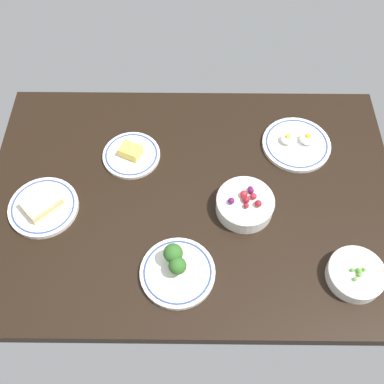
{
  "coord_description": "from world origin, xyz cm",
  "views": [
    {
      "loc": [
        0.62,
        -69.96,
        115.45
      ],
      "look_at": [
        0.0,
        0.0,
        6.0
      ],
      "focal_mm": 42.77,
      "sensor_mm": 36.0,
      "label": 1
    }
  ],
  "objects_px": {
    "plate_sandwich": "(43,206)",
    "bowl_berries": "(245,204)",
    "plate_eggs": "(297,143)",
    "plate_cheese": "(131,154)",
    "plate_broccoli": "(177,269)",
    "bowl_peas": "(356,274)"
  },
  "relations": [
    {
      "from": "plate_sandwich",
      "to": "plate_eggs",
      "type": "bearing_deg",
      "value": 17.55
    },
    {
      "from": "plate_eggs",
      "to": "bowl_berries",
      "type": "relative_size",
      "value": 1.29
    },
    {
      "from": "bowl_berries",
      "to": "bowl_peas",
      "type": "relative_size",
      "value": 1.1
    },
    {
      "from": "plate_eggs",
      "to": "plate_sandwich",
      "type": "distance_m",
      "value": 0.77
    },
    {
      "from": "plate_broccoli",
      "to": "bowl_peas",
      "type": "bearing_deg",
      "value": -1.27
    },
    {
      "from": "plate_broccoli",
      "to": "bowl_berries",
      "type": "xyz_separation_m",
      "value": [
        0.18,
        0.19,
        0.01
      ]
    },
    {
      "from": "plate_eggs",
      "to": "bowl_peas",
      "type": "height_order",
      "value": "bowl_peas"
    },
    {
      "from": "plate_eggs",
      "to": "bowl_berries",
      "type": "height_order",
      "value": "bowl_berries"
    },
    {
      "from": "plate_broccoli",
      "to": "plate_sandwich",
      "type": "bearing_deg",
      "value": 153.65
    },
    {
      "from": "bowl_berries",
      "to": "plate_cheese",
      "type": "bearing_deg",
      "value": 151.16
    },
    {
      "from": "plate_cheese",
      "to": "bowl_berries",
      "type": "xyz_separation_m",
      "value": [
        0.33,
        -0.18,
        0.02
      ]
    },
    {
      "from": "bowl_berries",
      "to": "plate_eggs",
      "type": "bearing_deg",
      "value": 52.95
    },
    {
      "from": "plate_sandwich",
      "to": "bowl_berries",
      "type": "bearing_deg",
      "value": 0.38
    },
    {
      "from": "bowl_peas",
      "to": "bowl_berries",
      "type": "bearing_deg",
      "value": 143.31
    },
    {
      "from": "plate_broccoli",
      "to": "plate_cheese",
      "type": "bearing_deg",
      "value": 111.57
    },
    {
      "from": "plate_cheese",
      "to": "plate_sandwich",
      "type": "height_order",
      "value": "plate_sandwich"
    },
    {
      "from": "plate_cheese",
      "to": "bowl_peas",
      "type": "relative_size",
      "value": 1.18
    },
    {
      "from": "plate_eggs",
      "to": "plate_broccoli",
      "type": "distance_m",
      "value": 0.55
    },
    {
      "from": "plate_cheese",
      "to": "bowl_peas",
      "type": "height_order",
      "value": "bowl_peas"
    },
    {
      "from": "plate_sandwich",
      "to": "bowl_berries",
      "type": "xyz_separation_m",
      "value": [
        0.57,
        0.0,
        0.01
      ]
    },
    {
      "from": "plate_cheese",
      "to": "plate_broccoli",
      "type": "relative_size",
      "value": 0.89
    },
    {
      "from": "plate_sandwich",
      "to": "bowl_peas",
      "type": "height_order",
      "value": "bowl_peas"
    }
  ]
}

